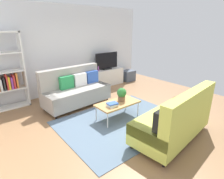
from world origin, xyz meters
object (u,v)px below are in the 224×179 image
(tv, at_px, (107,61))
(coffee_table, at_px, (118,104))
(bottle_0, at_px, (98,69))
(couch_green, at_px, (175,120))
(couch_beige, at_px, (76,90))
(bookshelf, at_px, (2,75))
(tv_console, at_px, (107,77))
(storage_trunk, at_px, (128,76))
(table_book_0, at_px, (112,106))
(vase_0, at_px, (93,69))
(potted_plant, at_px, (122,94))

(tv, bearing_deg, coffee_table, -122.02)
(tv, distance_m, bottle_0, 0.47)
(couch_green, bearing_deg, bottle_0, 72.34)
(couch_beige, xyz_separation_m, tv, (1.88, 0.95, 0.50))
(tv, xyz_separation_m, bookshelf, (-3.51, 0.04, 0.01))
(couch_beige, distance_m, bottle_0, 1.75)
(tv_console, height_order, storage_trunk, tv_console)
(coffee_table, relative_size, tv_console, 0.79)
(coffee_table, xyz_separation_m, table_book_0, (-0.25, -0.09, 0.04))
(couch_green, bearing_deg, tv, 66.50)
(tv_console, xyz_separation_m, table_book_0, (-1.73, -2.48, 0.11))
(couch_green, height_order, tv_console, couch_green)
(tv_console, xyz_separation_m, vase_0, (-0.58, 0.05, 0.41))
(couch_green, distance_m, coffee_table, 1.45)
(storage_trunk, distance_m, potted_plant, 3.35)
(bookshelf, relative_size, table_book_0, 8.75)
(vase_0, xyz_separation_m, bottle_0, (0.16, -0.09, -0.00))
(tv_console, bearing_deg, table_book_0, -124.89)
(tv_console, relative_size, storage_trunk, 2.69)
(couch_beige, distance_m, tv_console, 2.12)
(couch_green, height_order, bottle_0, couch_green)
(coffee_table, distance_m, vase_0, 2.63)
(bookshelf, bearing_deg, couch_beige, -31.12)
(potted_plant, bearing_deg, tv, 60.35)
(coffee_table, distance_m, table_book_0, 0.27)
(tv_console, distance_m, potted_plant, 2.73)
(potted_plant, relative_size, vase_0, 1.88)
(coffee_table, distance_m, tv, 2.85)
(couch_green, xyz_separation_m, bottle_0, (0.78, 3.77, 0.28))
(couch_green, bearing_deg, storage_trunk, 52.27)
(tv_console, height_order, bookshelf, bookshelf)
(tv, relative_size, storage_trunk, 1.92)
(couch_green, distance_m, potted_plant, 1.47)
(bookshelf, bearing_deg, storage_trunk, -1.49)
(bookshelf, height_order, table_book_0, bookshelf)
(table_book_0, bearing_deg, bottle_0, 61.73)
(couch_beige, height_order, table_book_0, couch_beige)
(couch_green, bearing_deg, tv_console, 66.59)
(bottle_0, bearing_deg, tv, 2.74)
(coffee_table, bearing_deg, bottle_0, 65.62)
(bookshelf, relative_size, bottle_0, 12.06)
(storage_trunk, bearing_deg, couch_beige, -163.74)
(couch_green, bearing_deg, bookshelf, 115.13)
(table_book_0, bearing_deg, bookshelf, 125.45)
(coffee_table, bearing_deg, couch_green, -78.47)
(couch_beige, distance_m, couch_green, 2.93)
(couch_green, relative_size, tv, 1.98)
(tv, xyz_separation_m, table_book_0, (-1.73, -2.46, -0.52))
(tv, bearing_deg, potted_plant, -119.65)
(tv_console, relative_size, bottle_0, 8.04)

